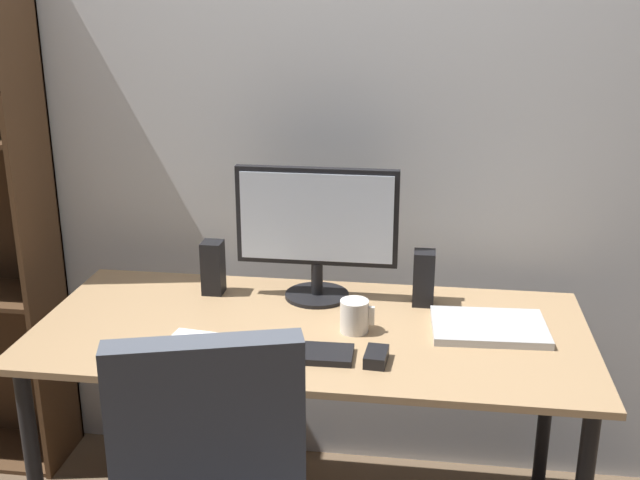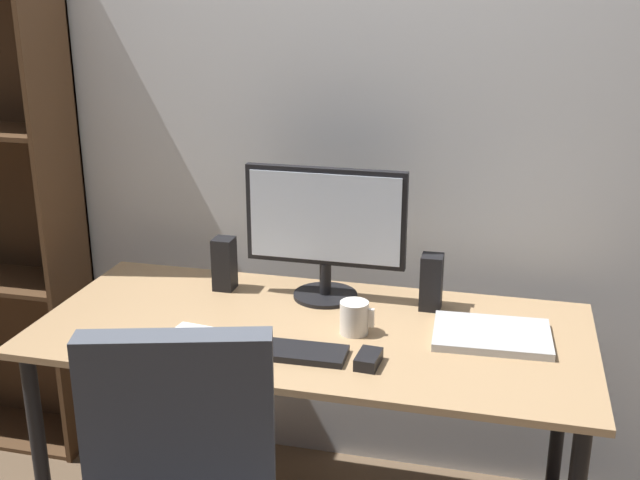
% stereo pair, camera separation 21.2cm
% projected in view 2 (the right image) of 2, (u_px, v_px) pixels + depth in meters
% --- Properties ---
extents(back_wall, '(6.40, 0.10, 2.60)m').
position_uv_depth(back_wall, '(352.00, 103.00, 2.55)').
color(back_wall, silver).
rests_on(back_wall, ground).
extents(desk, '(1.58, 0.73, 0.74)m').
position_uv_depth(desk, '(312.00, 353.00, 2.26)').
color(desk, tan).
rests_on(desk, ground).
extents(monitor, '(0.49, 0.20, 0.41)m').
position_uv_depth(monitor, '(325.00, 225.00, 2.37)').
color(monitor, black).
rests_on(monitor, desk).
extents(keyboard, '(0.29, 0.12, 0.02)m').
position_uv_depth(keyboard, '(292.00, 352.00, 2.07)').
color(keyboard, black).
rests_on(keyboard, desk).
extents(mouse, '(0.06, 0.10, 0.03)m').
position_uv_depth(mouse, '(368.00, 359.00, 2.01)').
color(mouse, black).
rests_on(mouse, desk).
extents(coffee_mug, '(0.10, 0.08, 0.09)m').
position_uv_depth(coffee_mug, '(354.00, 318.00, 2.18)').
color(coffee_mug, white).
rests_on(coffee_mug, desk).
extents(laptop, '(0.33, 0.25, 0.02)m').
position_uv_depth(laptop, '(492.00, 335.00, 2.16)').
color(laptop, '#B7BABC').
rests_on(laptop, desk).
extents(speaker_left, '(0.06, 0.07, 0.17)m').
position_uv_depth(speaker_left, '(224.00, 264.00, 2.48)').
color(speaker_left, black).
rests_on(speaker_left, desk).
extents(speaker_right, '(0.06, 0.07, 0.17)m').
position_uv_depth(speaker_right, '(431.00, 282.00, 2.33)').
color(speaker_right, black).
rests_on(speaker_right, desk).
extents(paper_sheet, '(0.25, 0.32, 0.00)m').
position_uv_depth(paper_sheet, '(188.00, 349.00, 2.10)').
color(paper_sheet, white).
rests_on(paper_sheet, desk).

